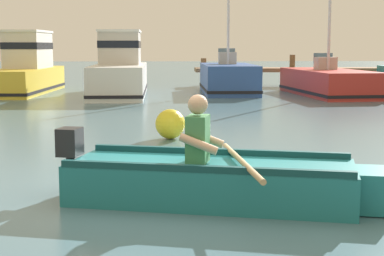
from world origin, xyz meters
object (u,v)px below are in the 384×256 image
at_px(mooring_buoy, 170,124).
at_px(moored_boat_red, 329,83).
at_px(rowboat_with_person, 217,180).
at_px(moored_boat_yellow, 26,70).
at_px(moored_boat_blue, 228,79).
at_px(moored_boat_white, 120,71).

bearing_deg(mooring_buoy, moored_boat_red, 59.96).
distance_m(rowboat_with_person, moored_boat_yellow, 16.85).
bearing_deg(rowboat_with_person, moored_boat_blue, 83.71).
relative_size(rowboat_with_person, moored_boat_white, 0.62).
distance_m(moored_boat_red, mooring_buoy, 11.23).
bearing_deg(moored_boat_blue, mooring_buoy, -101.39).
distance_m(rowboat_with_person, moored_boat_blue, 15.52).
relative_size(moored_boat_yellow, moored_boat_white, 0.98).
distance_m(moored_boat_yellow, moored_boat_red, 10.97).
relative_size(rowboat_with_person, moored_boat_blue, 0.79).
height_order(moored_boat_white, moored_boat_blue, moored_boat_blue).
bearing_deg(moored_boat_red, moored_boat_white, 177.22).
bearing_deg(rowboat_with_person, moored_boat_white, 98.50).
bearing_deg(moored_boat_red, rowboat_with_person, -109.78).
relative_size(moored_boat_yellow, mooring_buoy, 10.58).
distance_m(moored_boat_white, mooring_buoy, 10.23).
bearing_deg(rowboat_with_person, moored_boat_yellow, 109.86).
bearing_deg(rowboat_with_person, moored_boat_red, 70.22).
height_order(moored_boat_blue, moored_boat_red, moored_boat_blue).
bearing_deg(moored_boat_yellow, moored_boat_white, -19.04).
relative_size(moored_boat_red, mooring_buoy, 9.76).
xyz_separation_m(rowboat_with_person, moored_boat_red, (5.13, 14.26, 0.18)).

